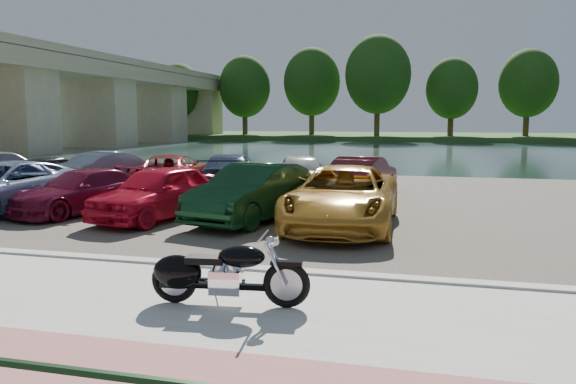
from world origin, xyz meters
name	(u,v)px	position (x,y,z in m)	size (l,w,h in m)	color
ground	(170,307)	(0.00, 0.00, 0.00)	(200.00, 200.00, 0.00)	#595447
promenade	(135,329)	(0.00, -1.00, 0.05)	(60.00, 6.00, 0.10)	#B0AEA6
pink_path	(63,375)	(0.00, -2.50, 0.10)	(60.00, 2.00, 0.01)	#9E595F
kerb	(219,268)	(0.00, 2.00, 0.07)	(60.00, 0.30, 0.14)	#B0AEA6
parking_lot	(317,201)	(0.00, 11.00, 0.02)	(60.00, 18.00, 0.04)	#464138
river	(385,152)	(0.00, 40.00, 0.00)	(120.00, 40.00, 0.00)	#182C28
far_bank	(403,136)	(0.00, 72.00, 0.30)	(120.00, 24.00, 0.60)	#274B1A
bridge	(92,90)	(-28.00, 41.02, 5.52)	(7.00, 56.00, 8.55)	tan
far_trees	(438,80)	(4.36, 65.79, 7.49)	(70.25, 10.68, 12.52)	#3E2E16
motorcycle	(215,273)	(0.71, 0.03, 0.56)	(2.33, 0.75, 1.05)	black
car_2	(3,187)	(-8.43, 6.41, 0.78)	(2.45, 5.31, 1.48)	#7D93B6
car_3	(82,191)	(-6.12, 6.86, 0.67)	(1.76, 4.32, 1.25)	maroon
car_4	(158,192)	(-3.49, 6.48, 0.78)	(1.74, 4.33, 1.48)	red
car_5	(254,192)	(-0.87, 6.87, 0.80)	(1.62, 4.64, 1.53)	#0D3217
car_6	(343,197)	(1.57, 6.53, 0.81)	(2.55, 5.54, 1.54)	#B8842A
car_7	(4,168)	(-13.60, 12.42, 0.72)	(1.92, 4.71, 1.37)	#94939B
car_8	(53,171)	(-11.08, 12.18, 0.68)	(1.51, 3.76, 1.28)	black
car_9	(116,169)	(-8.60, 12.76, 0.75)	(1.51, 4.33, 1.43)	gray
car_10	(172,172)	(-5.89, 12.27, 0.73)	(2.27, 4.93, 1.37)	maroon
car_11	(231,173)	(-3.50, 12.26, 0.76)	(2.01, 4.94, 1.43)	navy
car_12	(300,172)	(-1.05, 12.99, 0.77)	(1.73, 4.31, 1.47)	silver
car_13	(363,175)	(1.35, 12.73, 0.74)	(1.48, 4.25, 1.40)	#551620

